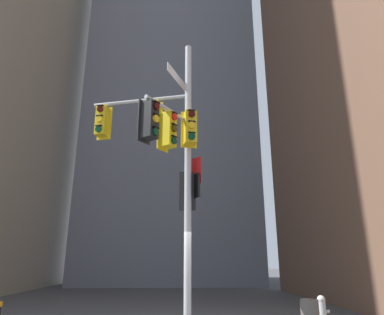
% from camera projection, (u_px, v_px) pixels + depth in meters
% --- Properties ---
extents(building_mid_block, '(13.37, 13.37, 52.49)m').
position_uv_depth(building_mid_block, '(174.00, 18.00, 35.81)').
color(building_mid_block, slate).
rests_on(building_mid_block, ground).
extents(signal_pole_assembly, '(3.50, 2.69, 8.46)m').
position_uv_depth(signal_pole_assembly, '(167.00, 146.00, 9.98)').
color(signal_pole_assembly, '#B2B2B5').
rests_on(signal_pole_assembly, ground).
extents(fire_hydrant, '(0.33, 0.23, 0.76)m').
position_uv_depth(fire_hydrant, '(322.00, 309.00, 9.84)').
color(fire_hydrant, silver).
rests_on(fire_hydrant, ground).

